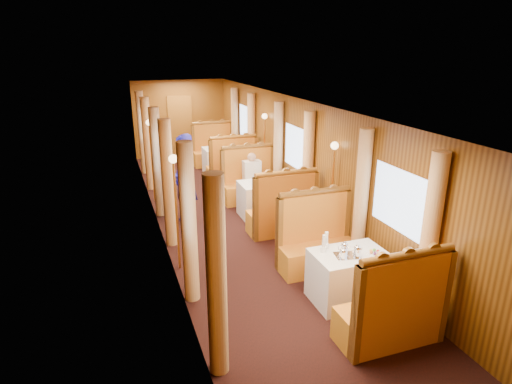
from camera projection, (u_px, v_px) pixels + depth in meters
name	position (u px, v px, depth m)	size (l,w,h in m)	color
floor	(231.00, 219.00, 9.16)	(3.00, 12.00, 0.01)	black
ceiling	(229.00, 101.00, 8.35)	(3.00, 12.00, 0.01)	silver
wall_far	(180.00, 119.00, 14.12)	(3.00, 2.50, 0.01)	brown
wall_near	(438.00, 347.00, 3.40)	(3.00, 2.50, 0.01)	brown
wall_left	(156.00, 170.00, 8.29)	(12.00, 2.50, 0.01)	brown
wall_right	(297.00, 157.00, 9.23)	(12.00, 2.50, 0.01)	brown
doorway_far	(181.00, 126.00, 14.17)	(0.80, 0.04, 2.00)	brown
table_near	(349.00, 277.00, 6.15)	(1.05, 0.72, 0.75)	white
banquette_near_fwd	(392.00, 313.00, 5.23)	(1.30, 0.55, 1.34)	#B74B14
banquette_near_aft	(317.00, 244.00, 7.04)	(1.30, 0.55, 1.34)	#B74B14
table_mid	(264.00, 199.00, 9.27)	(1.05, 0.72, 0.75)	white
banquette_mid_fwd	(282.00, 213.00, 8.35)	(1.30, 0.55, 1.34)	#B74B14
banquette_mid_aft	(249.00, 183.00, 10.16)	(1.30, 0.55, 1.34)	#B74B14
table_far	(222.00, 161.00, 12.40)	(1.05, 0.72, 0.75)	white
banquette_far_fwd	(232.00, 168.00, 11.48)	(1.30, 0.55, 1.34)	#B74B14
banquette_far_aft	(214.00, 151.00, 13.29)	(1.30, 0.55, 1.34)	#B74B14
tea_tray	(347.00, 256.00, 5.94)	(0.34, 0.26, 0.01)	silver
teapot_left	(343.00, 255.00, 5.83)	(0.15, 0.11, 0.12)	silver
teapot_right	(357.00, 253.00, 5.89)	(0.17, 0.13, 0.14)	silver
teapot_back	(344.00, 249.00, 6.01)	(0.16, 0.12, 0.13)	silver
fruit_plate	(374.00, 253.00, 6.00)	(0.22, 0.22, 0.05)	white
cup_inboard	(324.00, 245.00, 6.02)	(0.08, 0.08, 0.26)	white
cup_outboard	(326.00, 242.00, 6.13)	(0.08, 0.08, 0.26)	white
rose_vase_mid	(265.00, 175.00, 9.07)	(0.06, 0.06, 0.36)	silver
rose_vase_far	(222.00, 142.00, 12.22)	(0.06, 0.06, 0.36)	silver
window_left_near	(191.00, 229.00, 5.10)	(1.20, 0.90, 0.01)	#91ADD3
curtain_left_near_a	(216.00, 279.00, 4.53)	(0.22, 0.22, 2.35)	#DDAC71
curtain_left_near_b	(189.00, 225.00, 5.92)	(0.22, 0.22, 2.35)	#DDAC71
window_right_near	(399.00, 201.00, 6.03)	(1.20, 0.90, 0.01)	#91ADD3
curtain_right_near_a	(429.00, 242.00, 5.39)	(0.22, 0.22, 2.35)	#DDAC71
curtain_right_near_b	(361.00, 202.00, 6.78)	(0.22, 0.22, 2.35)	#DDAC71
window_left_mid	(156.00, 160.00, 8.23)	(1.20, 0.90, 0.01)	#91ADD3
curtain_left_mid_a	(168.00, 184.00, 7.65)	(0.22, 0.22, 2.35)	#DDAC71
curtain_left_mid_b	(157.00, 163.00, 9.05)	(0.22, 0.22, 2.35)	#DDAC71
window_right_mid	(297.00, 148.00, 9.16)	(1.20, 0.90, 0.01)	#91ADD3
curtain_right_mid_a	(308.00, 170.00, 8.52)	(0.22, 0.22, 2.35)	#DDAC71
curtain_right_mid_b	(278.00, 153.00, 9.91)	(0.22, 0.22, 2.35)	#DDAC71
window_left_far	(140.00, 128.00, 11.36)	(1.20, 0.90, 0.01)	#91ADD3
curtain_left_far_a	(148.00, 144.00, 10.78)	(0.22, 0.22, 2.35)	#DDAC71
curtain_left_far_b	(142.00, 133.00, 12.17)	(0.22, 0.22, 2.35)	#DDAC71
window_right_far	(246.00, 122.00, 12.28)	(1.20, 0.90, 0.01)	#91ADD3
curtain_right_far_a	(251.00, 137.00, 11.64)	(0.22, 0.22, 2.35)	#DDAC71
curtain_right_far_b	(235.00, 127.00, 13.04)	(0.22, 0.22, 2.35)	#DDAC71
sconce_left_fore	(175.00, 189.00, 6.71)	(0.14, 0.14, 1.95)	#BF8C3F
sconce_right_fore	(333.00, 173.00, 7.59)	(0.14, 0.14, 1.95)	#BF8C3F
sconce_left_aft	(151.00, 144.00, 9.84)	(0.14, 0.14, 1.95)	#BF8C3F
sconce_right_aft	(264.00, 136.00, 10.71)	(0.14, 0.14, 1.95)	#BF8C3F
steward	(185.00, 180.00, 8.71)	(0.69, 0.45, 1.88)	navy
passenger	(252.00, 173.00, 9.87)	(0.40, 0.44, 0.76)	beige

